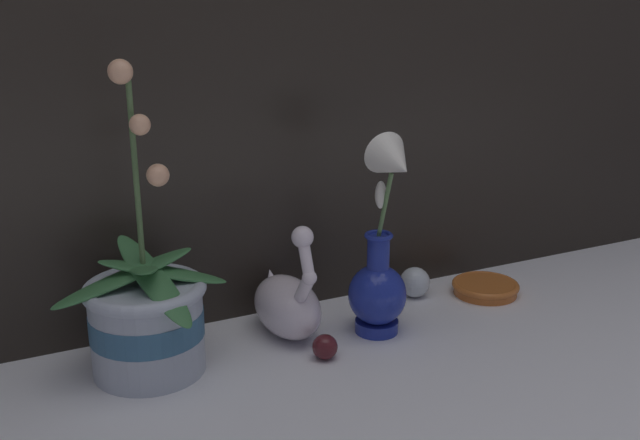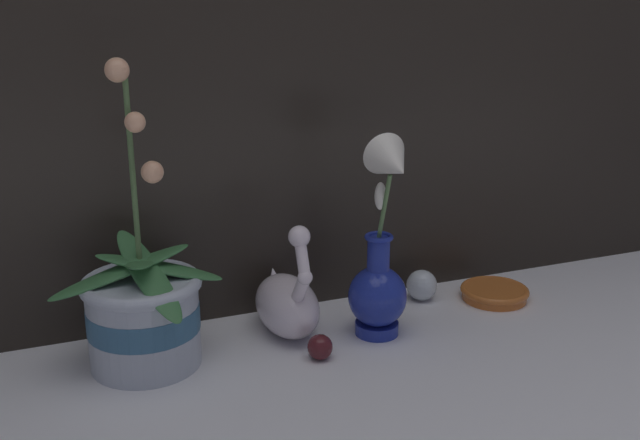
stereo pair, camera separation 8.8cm
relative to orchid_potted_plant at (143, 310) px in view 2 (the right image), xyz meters
The scene contains 7 objects.
ground_plane 0.33m from the orchid_potted_plant, 18.97° to the right, with size 2.80×2.80×0.00m, color white.
orchid_potted_plant is the anchor object (origin of this frame).
swan_figurine 0.24m from the orchid_potted_plant, ahead, with size 0.10×0.19×0.20m.
blue_vase 0.37m from the orchid_potted_plant, ahead, with size 0.10×0.13×0.34m.
glass_sphere 0.51m from the orchid_potted_plant, ahead, with size 0.06×0.06×0.06m.
amber_dish 0.63m from the orchid_potted_plant, ahead, with size 0.12×0.12×0.02m.
glass_bauble 0.27m from the orchid_potted_plant, 18.48° to the right, with size 0.04×0.04×0.04m.
Camera 2 is at (-0.44, -0.93, 0.54)m, focal length 42.00 mm.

